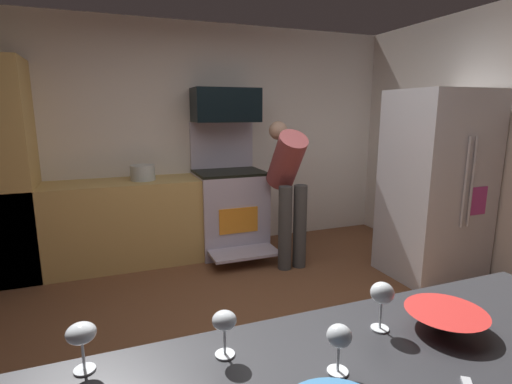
% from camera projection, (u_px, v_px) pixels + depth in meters
% --- Properties ---
extents(ground_plane, '(5.20, 4.80, 0.02)m').
position_uv_depth(ground_plane, '(267.00, 349.00, 2.72)').
color(ground_plane, brown).
extents(wall_back, '(5.20, 0.12, 2.60)m').
position_uv_depth(wall_back, '(191.00, 139.00, 4.59)').
color(wall_back, beige).
rests_on(wall_back, ground).
extents(lower_cabinet_run, '(2.40, 0.60, 0.90)m').
position_uv_depth(lower_cabinet_run, '(117.00, 224.00, 4.12)').
color(lower_cabinet_run, tan).
rests_on(lower_cabinet_run, ground).
extents(oven_range, '(0.76, 1.00, 1.50)m').
position_uv_depth(oven_range, '(230.00, 208.00, 4.53)').
color(oven_range, '#BAB0C3').
rests_on(oven_range, ground).
extents(microwave, '(0.74, 0.38, 0.38)m').
position_uv_depth(microwave, '(226.00, 105.00, 4.38)').
color(microwave, black).
rests_on(microwave, oven_range).
extents(refrigerator, '(0.86, 0.73, 1.82)m').
position_uv_depth(refrigerator, '(436.00, 185.00, 3.79)').
color(refrigerator, silver).
rests_on(refrigerator, ground).
extents(person_cook, '(0.31, 0.61, 1.51)m').
position_uv_depth(person_cook, '(288.00, 182.00, 4.05)').
color(person_cook, '#404040').
rests_on(person_cook, ground).
extents(mixing_bowl_large, '(0.27, 0.27, 0.06)m').
position_uv_depth(mixing_bowl_large, '(445.00, 320.00, 1.30)').
color(mixing_bowl_large, red).
rests_on(mixing_bowl_large, counter_island).
extents(wine_glass_near, '(0.08, 0.08, 0.17)m').
position_uv_depth(wine_glass_near, '(382.00, 295.00, 1.28)').
color(wine_glass_near, silver).
rests_on(wine_glass_near, counter_island).
extents(wine_glass_mid, '(0.07, 0.07, 0.15)m').
position_uv_depth(wine_glass_mid, '(339.00, 338.00, 1.07)').
color(wine_glass_mid, silver).
rests_on(wine_glass_mid, counter_island).
extents(wine_glass_far, '(0.08, 0.08, 0.14)m').
position_uv_depth(wine_glass_far, '(81.00, 335.00, 1.08)').
color(wine_glass_far, silver).
rests_on(wine_glass_far, counter_island).
extents(wine_glass_extra, '(0.07, 0.07, 0.14)m').
position_uv_depth(wine_glass_extra, '(224.00, 323.00, 1.15)').
color(wine_glass_extra, silver).
rests_on(wine_glass_extra, counter_island).
extents(stock_pot, '(0.26, 0.26, 0.16)m').
position_uv_depth(stock_pot, '(143.00, 173.00, 4.12)').
color(stock_pot, '#B6BDBA').
rests_on(stock_pot, lower_cabinet_run).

